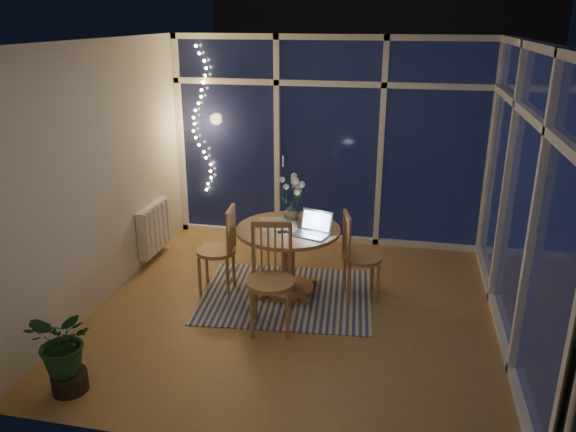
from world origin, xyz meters
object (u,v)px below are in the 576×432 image
object	(u,v)px
potted_plant	(65,349)
chair_front	(271,280)
chair_left	(216,249)
flower_vase	(292,211)
dining_table	(288,261)
chair_right	(362,255)
laptop	(311,224)

from	to	relation	value
potted_plant	chair_front	bearing A→B (deg)	42.44
chair_left	flower_vase	world-z (taller)	chair_left
chair_left	flower_vase	size ratio (longest dim) A/B	4.53
dining_table	potted_plant	world-z (taller)	potted_plant
dining_table	potted_plant	bearing A→B (deg)	-123.91
flower_vase	dining_table	bearing A→B (deg)	-86.31
chair_right	laptop	distance (m)	0.67
dining_table	chair_left	xyz separation A→B (m)	(-0.76, -0.09, 0.11)
potted_plant	dining_table	bearing A→B (deg)	56.09
chair_left	chair_front	world-z (taller)	chair_front
dining_table	chair_left	distance (m)	0.78
dining_table	potted_plant	size ratio (longest dim) A/B	1.42
chair_right	potted_plant	xyz separation A→B (m)	(-2.11, -2.06, -0.09)
flower_vase	chair_front	bearing A→B (deg)	-89.23
chair_left	chair_front	xyz separation A→B (m)	(0.76, -0.68, 0.04)
flower_vase	chair_left	bearing A→B (deg)	-155.15
potted_plant	flower_vase	bearing A→B (deg)	59.47
laptop	chair_left	bearing A→B (deg)	-165.58
dining_table	laptop	world-z (taller)	laptop
chair_right	potted_plant	bearing A→B (deg)	118.85
dining_table	flower_vase	distance (m)	0.54
chair_front	chair_left	bearing A→B (deg)	128.97
chair_front	potted_plant	size ratio (longest dim) A/B	1.36
flower_vase	laptop	bearing A→B (deg)	-55.04
chair_front	flower_vase	bearing A→B (deg)	81.44
chair_front	potted_plant	xyz separation A→B (m)	(-1.34, -1.23, -0.14)
chair_front	dining_table	bearing A→B (deg)	80.49
chair_left	laptop	world-z (taller)	laptop
dining_table	chair_front	world-z (taller)	chair_front
dining_table	flower_vase	world-z (taller)	flower_vase
chair_front	flower_vase	distance (m)	1.07
laptop	chair_right	bearing A→B (deg)	40.21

